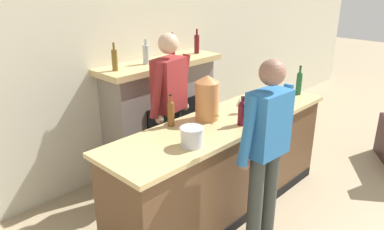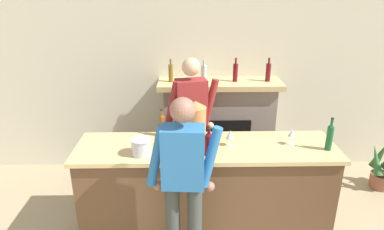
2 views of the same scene
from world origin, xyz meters
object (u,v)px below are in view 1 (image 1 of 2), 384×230
object	(u,v)px
potted_plant_corner	(282,109)
wine_bottle_burgundy_dark	(171,112)
ice_bucket_steel	(192,137)
wine_glass_by_dispenser	(274,88)
copper_dispenser	(207,97)
wine_bottle_port_short	(242,112)
person_bartender	(170,109)
person_customer	(266,151)
wine_bottle_chardonnay_pale	(299,82)
wine_glass_front_right	(240,102)
fireplace_stone	(161,113)

from	to	relation	value
potted_plant_corner	wine_bottle_burgundy_dark	distance (m)	3.05
ice_bucket_steel	wine_glass_by_dispenser	size ratio (longest dim) A/B	1.21
potted_plant_corner	copper_dispenser	world-z (taller)	copper_dispenser
potted_plant_corner	wine_glass_by_dispenser	xyz separation A→B (m)	(-1.53, -0.74, 0.83)
copper_dispenser	wine_bottle_port_short	size ratio (longest dim) A/B	1.59
person_bartender	wine_bottle_burgundy_dark	xyz separation A→B (m)	(-0.33, -0.36, 0.15)
person_bartender	potted_plant_corner	bearing A→B (deg)	2.84
potted_plant_corner	ice_bucket_steel	distance (m)	3.30
ice_bucket_steel	wine_bottle_port_short	world-z (taller)	wine_bottle_port_short
person_customer	copper_dispenser	xyz separation A→B (m)	(0.12, 0.77, 0.27)
copper_dispenser	wine_bottle_chardonnay_pale	bearing A→B (deg)	-10.49
potted_plant_corner	wine_bottle_chardonnay_pale	xyz separation A→B (m)	(-1.19, -0.87, 0.86)
person_bartender	person_customer	bearing A→B (deg)	-94.04
person_customer	copper_dispenser	distance (m)	0.82
wine_glass_by_dispenser	wine_glass_front_right	bearing A→B (deg)	-178.77
wine_bottle_chardonnay_pale	wine_glass_by_dispenser	world-z (taller)	wine_bottle_chardonnay_pale
copper_dispenser	wine_bottle_chardonnay_pale	xyz separation A→B (m)	(1.34, -0.25, -0.07)
person_bartender	wine_bottle_port_short	xyz separation A→B (m)	(0.16, -0.83, 0.14)
copper_dispenser	wine_bottle_burgundy_dark	size ratio (longest dim) A/B	1.43
person_customer	ice_bucket_steel	distance (m)	0.63
ice_bucket_steel	wine_bottle_chardonnay_pale	distance (m)	1.88
wine_bottle_burgundy_dark	wine_bottle_chardonnay_pale	size ratio (longest dim) A/B	0.90
fireplace_stone	wine_bottle_burgundy_dark	distance (m)	1.28
ice_bucket_steel	wine_bottle_burgundy_dark	distance (m)	0.48
fireplace_stone	wine_glass_by_dispenser	bearing A→B (deg)	-62.02
person_bartender	wine_glass_by_dispenser	distance (m)	1.21
wine_bottle_port_short	wine_glass_front_right	size ratio (longest dim) A/B	1.65
person_customer	fireplace_stone	bearing A→B (deg)	75.40
wine_bottle_port_short	wine_glass_by_dispenser	size ratio (longest dim) A/B	1.71
person_bartender	ice_bucket_steel	distance (m)	0.96
person_customer	person_bartender	xyz separation A→B (m)	(0.09, 1.26, 0.03)
wine_glass_by_dispenser	ice_bucket_steel	bearing A→B (deg)	-172.69
copper_dispenser	wine_bottle_port_short	xyz separation A→B (m)	(0.12, -0.33, -0.09)
copper_dispenser	wine_glass_by_dispenser	bearing A→B (deg)	-6.76
copper_dispenser	ice_bucket_steel	distance (m)	0.64
person_customer	wine_bottle_port_short	bearing A→B (deg)	60.47
potted_plant_corner	person_bartender	world-z (taller)	person_bartender
wine_bottle_burgundy_dark	wine_glass_front_right	xyz separation A→B (m)	(0.71, -0.26, -0.02)
wine_bottle_chardonnay_pale	wine_bottle_port_short	bearing A→B (deg)	-175.92
fireplace_stone	ice_bucket_steel	xyz separation A→B (m)	(-0.90, -1.40, 0.40)
potted_plant_corner	wine_bottle_chardonnay_pale	world-z (taller)	wine_bottle_chardonnay_pale
wine_bottle_burgundy_dark	wine_bottle_chardonnay_pale	bearing A→B (deg)	-12.43
wine_glass_by_dispenser	wine_bottle_port_short	bearing A→B (deg)	-166.20
ice_bucket_steel	wine_bottle_burgundy_dark	bearing A→B (deg)	68.03
ice_bucket_steel	person_customer	bearing A→B (deg)	-47.38
person_bartender	wine_bottle_chardonnay_pale	world-z (taller)	person_bartender
person_customer	wine_glass_front_right	world-z (taller)	person_customer
fireplace_stone	copper_dispenser	distance (m)	1.27
wine_bottle_port_short	potted_plant_corner	bearing A→B (deg)	21.60
person_customer	wine_bottle_burgundy_dark	world-z (taller)	person_customer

